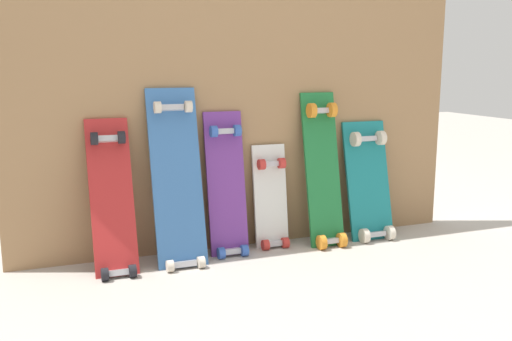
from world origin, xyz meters
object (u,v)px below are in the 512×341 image
(skateboard_blue, at_px, (177,186))
(skateboard_purple, at_px, (227,191))
(skateboard_red, at_px, (113,205))
(skateboard_white, at_px, (271,203))
(skateboard_green, at_px, (324,176))
(skateboard_teal, at_px, (369,187))

(skateboard_blue, distance_m, skateboard_purple, 0.24)
(skateboard_red, distance_m, skateboard_white, 0.74)
(skateboard_white, bearing_deg, skateboard_purple, -174.54)
(skateboard_white, bearing_deg, skateboard_blue, -172.21)
(skateboard_red, distance_m, skateboard_purple, 0.51)
(skateboard_red, height_order, skateboard_green, skateboard_green)
(skateboard_teal, bearing_deg, skateboard_green, -178.52)
(skateboard_blue, xyz_separation_m, skateboard_purple, (0.23, 0.04, -0.05))
(skateboard_white, xyz_separation_m, skateboard_teal, (0.51, -0.04, 0.05))
(skateboard_red, bearing_deg, skateboard_blue, 1.55)
(skateboard_blue, distance_m, skateboard_white, 0.48)
(skateboard_blue, xyz_separation_m, skateboard_green, (0.71, 0.02, -0.01))
(skateboard_blue, height_order, skateboard_green, skateboard_blue)
(skateboard_green, height_order, skateboard_teal, skateboard_green)
(skateboard_red, xyz_separation_m, skateboard_white, (0.73, 0.07, -0.07))
(skateboard_purple, height_order, skateboard_green, skateboard_green)
(skateboard_green, bearing_deg, skateboard_red, -178.63)
(skateboard_white, bearing_deg, skateboard_red, -174.54)
(skateboard_white, height_order, skateboard_teal, skateboard_teal)
(skateboard_red, distance_m, skateboard_blue, 0.28)
(skateboard_purple, height_order, skateboard_white, skateboard_purple)
(skateboard_teal, bearing_deg, skateboard_purple, 178.55)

